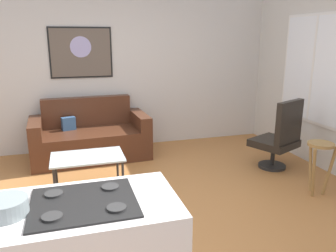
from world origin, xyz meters
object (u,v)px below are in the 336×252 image
(couch, at_px, (90,138))
(wall_painting, at_px, (81,53))
(coffee_table, at_px, (88,159))
(bar_stool, at_px, (320,156))
(mixing_bowl, at_px, (6,208))
(armchair, at_px, (280,137))

(couch, bearing_deg, wall_painting, 95.53)
(coffee_table, relative_size, bar_stool, 1.32)
(mixing_bowl, height_order, wall_painting, wall_painting)
(couch, relative_size, armchair, 1.78)
(armchair, height_order, bar_stool, armchair)
(couch, bearing_deg, mixing_bowl, -100.84)
(bar_stool, xyz_separation_m, wall_painting, (-2.53, 2.51, 1.10))
(mixing_bowl, bearing_deg, wall_painting, 81.01)
(bar_stool, relative_size, mixing_bowl, 2.72)
(mixing_bowl, distance_m, wall_painting, 3.85)
(couch, bearing_deg, bar_stool, -39.87)
(coffee_table, height_order, armchair, armchair)
(armchair, bearing_deg, couch, 153.46)
(coffee_table, relative_size, armchair, 0.85)
(armchair, bearing_deg, mixing_bowl, -146.79)
(couch, relative_size, wall_painting, 1.85)
(coffee_table, xyz_separation_m, armchair, (2.62, -0.04, 0.07))
(bar_stool, bearing_deg, wall_painting, 135.23)
(wall_painting, bearing_deg, coffee_table, -92.36)
(couch, relative_size, bar_stool, 2.77)
(armchair, bearing_deg, bar_stool, -91.73)
(armchair, distance_m, wall_painting, 3.26)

